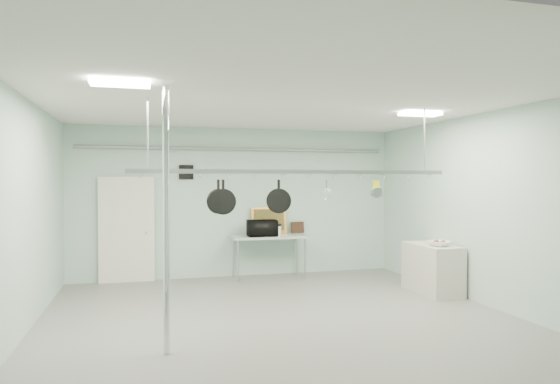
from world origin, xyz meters
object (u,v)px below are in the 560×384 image
object	(u,v)px
chrome_pole	(166,220)
prep_table	(269,239)
skillet_left	(223,197)
skillet_mid	(218,197)
microwave	(262,228)
coffee_canister	(277,231)
side_cabinet	(432,269)
pot_rack	(297,170)
skillet_right	(279,196)
fruit_bowl	(440,244)

from	to	relation	value
chrome_pole	prep_table	size ratio (longest dim) A/B	2.00
skillet_left	skillet_mid	world-z (taller)	same
chrome_pole	prep_table	world-z (taller)	chrome_pole
chrome_pole	skillet_left	bearing A→B (deg)	47.66
microwave	skillet_left	xyz separation A→B (m)	(-1.31, -3.22, 0.77)
chrome_pole	skillet_left	size ratio (longest dim) A/B	6.71
coffee_canister	side_cabinet	bearing A→B (deg)	-39.80
prep_table	pot_rack	size ratio (longest dim) A/B	0.33
chrome_pole	prep_table	distance (m)	4.85
prep_table	microwave	distance (m)	0.31
chrome_pole	skillet_right	bearing A→B (deg)	28.92
coffee_canister	fruit_bowl	xyz separation A→B (m)	(2.39, -2.26, -0.07)
skillet_left	coffee_canister	bearing A→B (deg)	65.03
pot_rack	fruit_bowl	xyz separation A→B (m)	(2.93, 0.85, -1.28)
side_cabinet	microwave	world-z (taller)	microwave
prep_table	microwave	bearing A→B (deg)	-153.23
skillet_left	side_cabinet	bearing A→B (deg)	17.80
prep_table	skillet_left	size ratio (longest dim) A/B	3.35
pot_rack	coffee_canister	size ratio (longest dim) A/B	22.07
skillet_mid	skillet_right	bearing A→B (deg)	-15.61
chrome_pole	skillet_right	world-z (taller)	chrome_pole
prep_table	microwave	size ratio (longest dim) A/B	2.61
chrome_pole	skillet_mid	bearing A→B (deg)	50.11
skillet_right	skillet_mid	bearing A→B (deg)	-162.41
pot_rack	prep_table	bearing A→B (deg)	83.09
prep_table	side_cabinet	distance (m)	3.39
coffee_canister	chrome_pole	bearing A→B (deg)	-121.31
pot_rack	fruit_bowl	bearing A→B (deg)	16.12
pot_rack	coffee_canister	distance (m)	3.38
skillet_mid	pot_rack	bearing A→B (deg)	-15.61
coffee_canister	skillet_right	distance (m)	3.32
coffee_canister	skillet_mid	bearing A→B (deg)	-118.48
prep_table	skillet_right	bearing A→B (deg)	-101.49
skillet_right	chrome_pole	bearing A→B (deg)	-133.49
prep_table	fruit_bowl	bearing A→B (deg)	-44.08
skillet_right	fruit_bowl	bearing A→B (deg)	32.41
chrome_pole	side_cabinet	bearing A→B (deg)	22.41
coffee_canister	pot_rack	bearing A→B (deg)	-99.83
coffee_canister	fruit_bowl	distance (m)	3.29
coffee_canister	skillet_mid	world-z (taller)	skillet_mid
pot_rack	microwave	size ratio (longest dim) A/B	7.83
side_cabinet	skillet_mid	xyz separation A→B (m)	(-4.10, -1.10, 1.39)
microwave	fruit_bowl	distance (m)	3.59
chrome_pole	microwave	world-z (taller)	chrome_pole
fruit_bowl	skillet_mid	xyz separation A→B (m)	(-4.08, -0.85, 0.90)
chrome_pole	prep_table	bearing A→B (deg)	61.29
fruit_bowl	skillet_right	bearing A→B (deg)	-165.18
pot_rack	skillet_mid	world-z (taller)	pot_rack
skillet_mid	microwave	bearing A→B (deg)	51.13
chrome_pole	fruit_bowl	xyz separation A→B (m)	(4.83, 1.75, -0.65)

